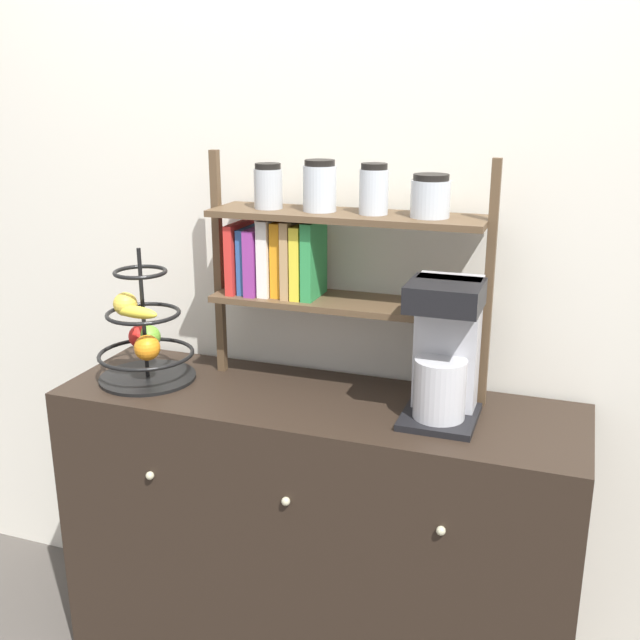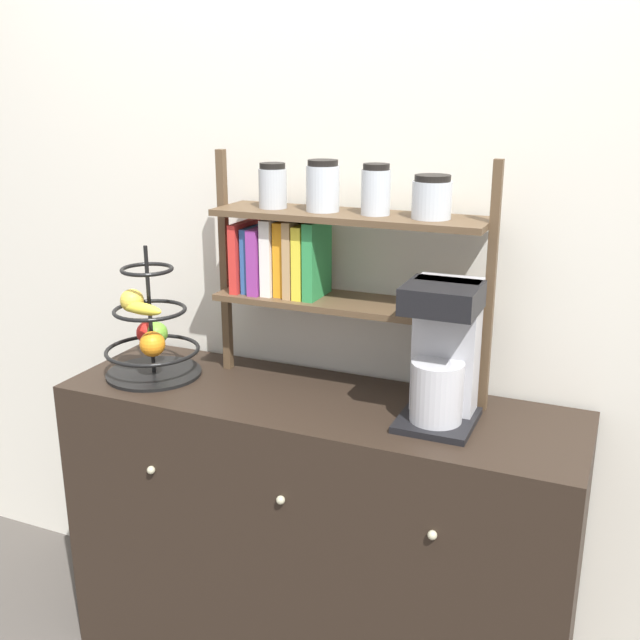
% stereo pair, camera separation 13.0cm
% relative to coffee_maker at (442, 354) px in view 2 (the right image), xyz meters
% --- Properties ---
extents(wall_back, '(7.00, 0.05, 2.60)m').
position_rel_coffee_maker_xyz_m(wall_back, '(-0.36, 0.27, 0.21)').
color(wall_back, silver).
rests_on(wall_back, ground_plane).
extents(sideboard, '(1.49, 0.46, 0.90)m').
position_rel_coffee_maker_xyz_m(sideboard, '(-0.36, 0.00, -0.64)').
color(sideboard, black).
rests_on(sideboard, ground_plane).
extents(coffee_maker, '(0.19, 0.22, 0.38)m').
position_rel_coffee_maker_xyz_m(coffee_maker, '(0.00, 0.00, 0.00)').
color(coffee_maker, black).
rests_on(coffee_maker, sideboard).
extents(fruit_stand, '(0.29, 0.29, 0.40)m').
position_rel_coffee_maker_xyz_m(fruit_stand, '(-0.89, -0.02, -0.06)').
color(fruit_stand, black).
rests_on(fruit_stand, sideboard).
extents(shelf_hutch, '(0.82, 0.20, 0.67)m').
position_rel_coffee_maker_xyz_m(shelf_hutch, '(-0.39, 0.12, 0.23)').
color(shelf_hutch, brown).
rests_on(shelf_hutch, sideboard).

